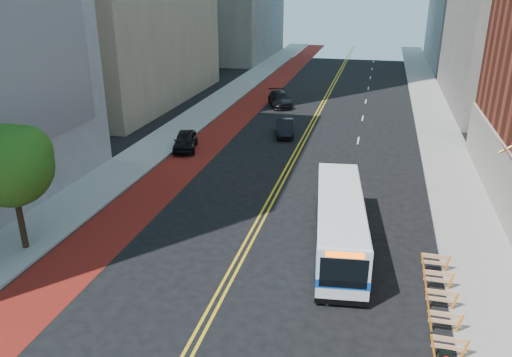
{
  "coord_description": "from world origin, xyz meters",
  "views": [
    {
      "loc": [
        6.21,
        -13.66,
        13.34
      ],
      "look_at": [
        0.83,
        8.0,
        4.46
      ],
      "focal_mm": 35.0,
      "sensor_mm": 36.0,
      "label": 1
    }
  ],
  "objects": [
    {
      "name": "sidewalk_right",
      "position": [
        12.0,
        30.0,
        0.07
      ],
      "size": [
        4.0,
        140.0,
        0.15
      ],
      "primitive_type": "cube",
      "color": "gray",
      "rests_on": "ground"
    },
    {
      "name": "lane_dashes",
      "position": [
        4.8,
        38.0,
        0.01
      ],
      "size": [
        0.14,
        98.2,
        0.01
      ],
      "color": "silver",
      "rests_on": "ground"
    },
    {
      "name": "construction_barriers",
      "position": [
        9.6,
        3.42,
        0.68
      ],
      "size": [
        1.42,
        10.91,
        1.0
      ],
      "color": "orange",
      "rests_on": "ground"
    },
    {
      "name": "transit_bus",
      "position": [
        4.8,
        10.27,
        1.54
      ],
      "size": [
        3.61,
        10.95,
        2.96
      ],
      "rotation": [
        0.0,
        0.0,
        0.12
      ],
      "color": "silver",
      "rests_on": "ground"
    },
    {
      "name": "street_tree",
      "position": [
        -11.24,
        6.04,
        4.91
      ],
      "size": [
        4.2,
        4.2,
        6.7
      ],
      "color": "black",
      "rests_on": "sidewalk_left"
    },
    {
      "name": "car_c",
      "position": [
        -4.67,
        41.3,
        0.78
      ],
      "size": [
        3.93,
        5.83,
        1.57
      ],
      "primitive_type": "imported",
      "rotation": [
        0.0,
        0.0,
        0.35
      ],
      "color": "black",
      "rests_on": "ground"
    },
    {
      "name": "car_b",
      "position": [
        -1.92,
        30.02,
        0.72
      ],
      "size": [
        2.45,
        4.61,
        1.44
      ],
      "primitive_type": "imported",
      "rotation": [
        0.0,
        0.0,
        0.22
      ],
      "color": "black",
      "rests_on": "ground"
    },
    {
      "name": "center_line_inner",
      "position": [
        -0.18,
        30.0,
        0.0
      ],
      "size": [
        0.14,
        140.0,
        0.01
      ],
      "primitive_type": "cube",
      "color": "gold",
      "rests_on": "ground"
    },
    {
      "name": "car_a",
      "position": [
        -9.3,
        23.98,
        0.77
      ],
      "size": [
        2.91,
        4.81,
        1.53
      ],
      "primitive_type": "imported",
      "rotation": [
        0.0,
        0.0,
        0.26
      ],
      "color": "black",
      "rests_on": "ground"
    },
    {
      "name": "bus_lane_paint",
      "position": [
        -8.1,
        30.0,
        0.0
      ],
      "size": [
        3.6,
        140.0,
        0.01
      ],
      "primitive_type": "cube",
      "color": "maroon",
      "rests_on": "ground"
    },
    {
      "name": "sidewalk_left",
      "position": [
        -12.0,
        30.0,
        0.07
      ],
      "size": [
        4.0,
        140.0,
        0.15
      ],
      "primitive_type": "cube",
      "color": "gray",
      "rests_on": "ground"
    },
    {
      "name": "center_line_outer",
      "position": [
        0.18,
        30.0,
        0.0
      ],
      "size": [
        0.14,
        140.0,
        0.01
      ],
      "primitive_type": "cube",
      "color": "gold",
      "rests_on": "ground"
    }
  ]
}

